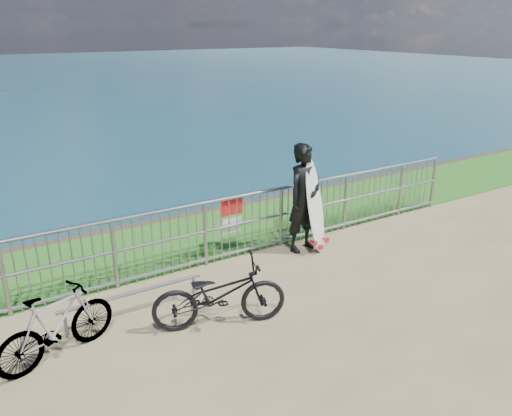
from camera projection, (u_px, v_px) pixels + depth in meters
grass_strip at (205, 236)px, 9.50m from camera, size 120.00×120.00×0.00m
railing at (233, 227)px, 8.43m from camera, size 10.06×0.10×1.13m
surfer at (304, 198)px, 8.64m from camera, size 0.78×0.59×1.93m
surfboard at (315, 209)px, 8.63m from camera, size 0.55×0.52×1.69m
bicycle_near at (219, 294)px, 6.54m from camera, size 1.88×1.15×0.93m
bicycle_far at (56, 325)px, 5.89m from camera, size 1.56×0.88×0.90m
bike_rack at (133, 296)px, 6.74m from camera, size 1.98×0.05×0.41m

